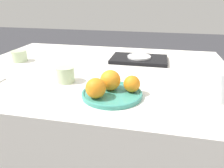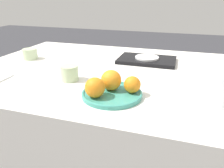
{
  "view_description": "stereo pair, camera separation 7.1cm",
  "coord_description": "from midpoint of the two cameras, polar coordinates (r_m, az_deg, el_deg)",
  "views": [
    {
      "loc": [
        0.31,
        -1.06,
        1.11
      ],
      "look_at": [
        0.15,
        -0.31,
        0.79
      ],
      "focal_mm": 35.0,
      "sensor_mm": 36.0,
      "label": 1
    },
    {
      "loc": [
        0.38,
        -1.04,
        1.11
      ],
      "look_at": [
        0.15,
        -0.31,
        0.79
      ],
      "focal_mm": 35.0,
      "sensor_mm": 36.0,
      "label": 2
    }
  ],
  "objects": [
    {
      "name": "table",
      "position": [
        1.33,
        -4.98,
        -11.44
      ],
      "size": [
        1.38,
        1.04,
        0.74
      ],
      "color": "silver",
      "rests_on": "ground_plane"
    },
    {
      "name": "fruit_platter",
      "position": [
        0.84,
        -2.41,
        -2.6
      ],
      "size": [
        0.24,
        0.24,
        0.02
      ],
      "color": "teal",
      "rests_on": "table"
    },
    {
      "name": "orange_0",
      "position": [
        0.8,
        -6.84,
        -1.13
      ],
      "size": [
        0.08,
        0.08,
        0.08
      ],
      "color": "orange",
      "rests_on": "fruit_platter"
    },
    {
      "name": "orange_1",
      "position": [
        0.86,
        -2.81,
        0.98
      ],
      "size": [
        0.08,
        0.08,
        0.08
      ],
      "color": "orange",
      "rests_on": "fruit_platter"
    },
    {
      "name": "orange_2",
      "position": [
        0.84,
        2.82,
        -0.0
      ],
      "size": [
        0.07,
        0.07,
        0.07
      ],
      "color": "orange",
      "rests_on": "fruit_platter"
    },
    {
      "name": "water_glass",
      "position": [
        0.86,
        24.13,
        -0.76
      ],
      "size": [
        0.07,
        0.07,
        0.11
      ],
      "color": "silver",
      "rests_on": "table"
    },
    {
      "name": "serving_tray",
      "position": [
        1.3,
        5.52,
        6.45
      ],
      "size": [
        0.33,
        0.21,
        0.02
      ],
      "color": "black",
      "rests_on": "table"
    },
    {
      "name": "side_plate",
      "position": [
        1.3,
        5.54,
        7.09
      ],
      "size": [
        0.14,
        0.14,
        0.01
      ],
      "color": "white",
      "rests_on": "serving_tray"
    },
    {
      "name": "cup_0",
      "position": [
        1.41,
        -24.4,
        6.65
      ],
      "size": [
        0.09,
        0.09,
        0.06
      ],
      "color": "#B7CC9E",
      "rests_on": "table"
    },
    {
      "name": "cup_1",
      "position": [
        1.0,
        -14.07,
        2.37
      ],
      "size": [
        0.08,
        0.08,
        0.07
      ],
      "color": "#B7CC9E",
      "rests_on": "table"
    }
  ]
}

